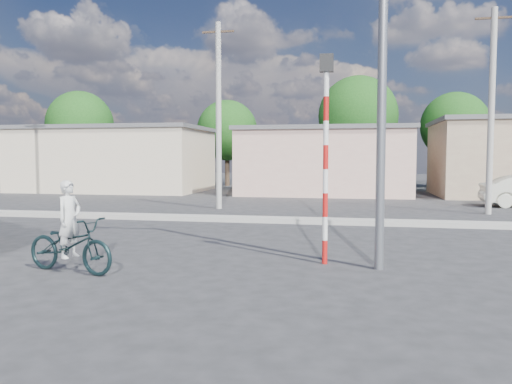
% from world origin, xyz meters
% --- Properties ---
extents(ground_plane, '(120.00, 120.00, 0.00)m').
position_xyz_m(ground_plane, '(0.00, 0.00, 0.00)').
color(ground_plane, '#28282A').
rests_on(ground_plane, ground).
extents(median, '(40.00, 0.80, 0.16)m').
position_xyz_m(median, '(0.00, 8.00, 0.08)').
color(median, '#99968E').
rests_on(median, ground).
extents(bicycle, '(2.18, 1.18, 1.09)m').
position_xyz_m(bicycle, '(-1.63, -0.26, 0.54)').
color(bicycle, black).
rests_on(bicycle, ground).
extents(cyclist, '(0.48, 0.62, 1.50)m').
position_xyz_m(cyclist, '(-1.63, -0.26, 0.75)').
color(cyclist, silver).
rests_on(cyclist, ground).
extents(traffic_pole, '(0.28, 0.18, 4.36)m').
position_xyz_m(traffic_pole, '(3.20, 1.50, 2.59)').
color(traffic_pole, red).
rests_on(traffic_pole, ground).
extents(streetlight, '(2.34, 0.22, 9.00)m').
position_xyz_m(streetlight, '(4.14, 1.20, 4.96)').
color(streetlight, slate).
rests_on(streetlight, ground).
extents(building_row, '(37.80, 7.30, 4.44)m').
position_xyz_m(building_row, '(1.10, 22.00, 2.13)').
color(building_row, beige).
rests_on(building_row, ground).
extents(tree_row, '(51.24, 7.43, 8.42)m').
position_xyz_m(tree_row, '(7.45, 28.53, 4.96)').
color(tree_row, '#38281E').
rests_on(tree_row, ground).
extents(utility_poles, '(35.40, 0.24, 8.00)m').
position_xyz_m(utility_poles, '(3.25, 12.00, 4.07)').
color(utility_poles, '#99968E').
rests_on(utility_poles, ground).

